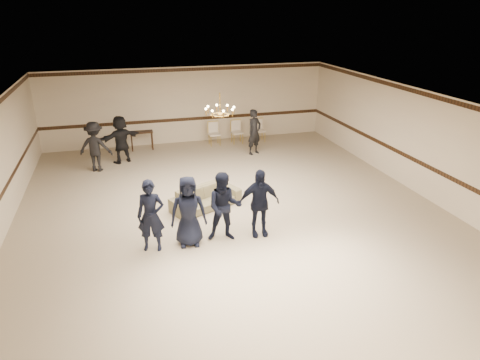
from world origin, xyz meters
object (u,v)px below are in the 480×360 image
(boy_b, at_px, (188,211))
(boy_c, at_px, (224,207))
(banquet_chair_left, at_px, (214,134))
(adult_mid, at_px, (121,139))
(chandelier, at_px, (220,104))
(settee, at_px, (206,198))
(banquet_chair_mid, at_px, (237,132))
(banquet_chair_right, at_px, (259,131))
(adult_right, at_px, (254,132))
(boy_a, at_px, (151,216))
(console_table, at_px, (142,140))
(boy_d, at_px, (259,203))
(adult_left, at_px, (95,147))

(boy_b, distance_m, boy_c, 0.90)
(banquet_chair_left, bearing_deg, adult_mid, -164.68)
(boy_b, height_order, boy_c, same)
(boy_c, relative_size, adult_mid, 1.00)
(chandelier, relative_size, settee, 0.45)
(settee, bearing_deg, adult_mid, 90.64)
(adult_mid, height_order, banquet_chair_mid, adult_mid)
(boy_b, distance_m, adult_mid, 6.93)
(boy_c, bearing_deg, banquet_chair_right, 78.37)
(adult_right, bearing_deg, boy_b, -148.13)
(adult_right, bearing_deg, adult_mid, 147.52)
(banquet_chair_left, height_order, banquet_chair_mid, same)
(boy_c, distance_m, banquet_chair_right, 8.72)
(boy_a, xyz_separation_m, settee, (1.72, 1.98, -0.59))
(banquet_chair_mid, bearing_deg, console_table, 172.25)
(settee, distance_m, adult_mid, 5.32)
(boy_a, bearing_deg, console_table, 101.90)
(chandelier, bearing_deg, boy_d, -83.55)
(boy_a, height_order, banquet_chair_left, boy_a)
(banquet_chair_mid, height_order, banquet_chair_right, same)
(boy_a, distance_m, console_table, 8.19)
(adult_mid, relative_size, banquet_chair_mid, 1.85)
(banquet_chair_left, relative_size, banquet_chair_right, 1.00)
(banquet_chair_left, xyz_separation_m, console_table, (-3.00, 0.20, -0.10))
(boy_a, relative_size, boy_c, 1.00)
(boy_d, bearing_deg, adult_mid, 119.95)
(adult_left, bearing_deg, banquet_chair_left, -140.94)
(boy_b, xyz_separation_m, boy_c, (0.90, 0.00, 0.00))
(chandelier, relative_size, boy_a, 0.52)
(settee, xyz_separation_m, adult_right, (2.88, 4.40, 0.59))
(settee, xyz_separation_m, adult_left, (-3.12, 4.10, 0.59))
(chandelier, height_order, console_table, chandelier)
(banquet_chair_mid, bearing_deg, chandelier, -115.57)
(chandelier, xyz_separation_m, boy_b, (-1.48, -2.79, -1.98))
(chandelier, xyz_separation_m, settee, (-0.66, -0.81, -2.57))
(boy_d, distance_m, banquet_chair_mid, 8.14)
(boy_b, xyz_separation_m, banquet_chair_mid, (3.44, 7.96, -0.41))
(boy_b, relative_size, console_table, 1.95)
(boy_b, height_order, banquet_chair_right, boy_b)
(chandelier, bearing_deg, boy_b, -118.03)
(settee, height_order, adult_right, adult_right)
(boy_d, xyz_separation_m, banquet_chair_left, (0.64, 7.96, -0.41))
(settee, xyz_separation_m, banquet_chair_left, (1.61, 5.98, 0.18))
(boy_d, relative_size, settee, 0.86)
(console_table, bearing_deg, boy_d, -73.15)
(banquet_chair_mid, bearing_deg, banquet_chair_right, -4.89)
(adult_right, distance_m, banquet_chair_right, 1.79)
(boy_a, bearing_deg, adult_right, 68.46)
(adult_mid, relative_size, console_table, 1.95)
(boy_b, bearing_deg, boy_d, 5.81)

